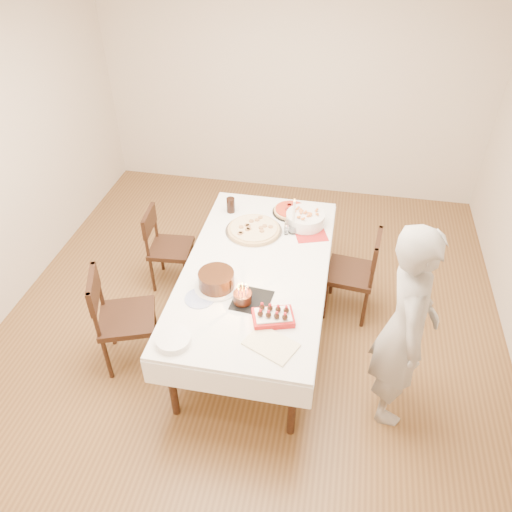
% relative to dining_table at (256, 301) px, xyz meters
% --- Properties ---
extents(floor, '(5.00, 5.00, 0.00)m').
position_rel_dining_table_xyz_m(floor, '(-0.06, 0.09, -0.38)').
color(floor, brown).
rests_on(floor, ground).
extents(wall_back, '(4.50, 0.04, 2.70)m').
position_rel_dining_table_xyz_m(wall_back, '(-0.06, 2.59, 0.98)').
color(wall_back, beige).
rests_on(wall_back, floor).
extents(dining_table, '(1.20, 2.17, 0.75)m').
position_rel_dining_table_xyz_m(dining_table, '(0.00, 0.00, 0.00)').
color(dining_table, silver).
rests_on(dining_table, floor).
extents(chair_right_savory, '(0.50, 0.50, 0.88)m').
position_rel_dining_table_xyz_m(chair_right_savory, '(0.77, 0.44, 0.06)').
color(chair_right_savory, '#311B10').
rests_on(chair_right_savory, floor).
extents(chair_left_savory, '(0.45, 0.45, 0.82)m').
position_rel_dining_table_xyz_m(chair_left_savory, '(-0.93, 0.52, 0.04)').
color(chair_left_savory, '#311B10').
rests_on(chair_left_savory, floor).
extents(chair_left_dessert, '(0.60, 0.60, 0.92)m').
position_rel_dining_table_xyz_m(chair_left_dessert, '(-0.95, -0.48, 0.09)').
color(chair_left_dessert, '#311B10').
rests_on(chair_left_dessert, floor).
extents(person, '(0.40, 0.61, 1.66)m').
position_rel_dining_table_xyz_m(person, '(1.14, -0.54, 0.46)').
color(person, '#A19D98').
rests_on(person, floor).
extents(pizza_white, '(0.51, 0.51, 0.04)m').
position_rel_dining_table_xyz_m(pizza_white, '(-0.11, 0.48, 0.40)').
color(pizza_white, beige).
rests_on(pizza_white, dining_table).
extents(pizza_pepperoni, '(0.43, 0.43, 0.04)m').
position_rel_dining_table_xyz_m(pizza_pepperoni, '(0.17, 0.84, 0.40)').
color(pizza_pepperoni, red).
rests_on(pizza_pepperoni, dining_table).
extents(red_placemat, '(0.34, 0.34, 0.01)m').
position_rel_dining_table_xyz_m(red_placemat, '(0.38, 0.54, 0.38)').
color(red_placemat, '#B21E1E').
rests_on(red_placemat, dining_table).
extents(pasta_bowl, '(0.46, 0.46, 0.11)m').
position_rel_dining_table_xyz_m(pasta_bowl, '(0.32, 0.67, 0.44)').
color(pasta_bowl, white).
rests_on(pasta_bowl, dining_table).
extents(taper_candle, '(0.08, 0.08, 0.35)m').
position_rel_dining_table_xyz_m(taper_candle, '(0.23, 0.53, 0.55)').
color(taper_candle, white).
rests_on(taper_candle, dining_table).
extents(shaker_pair, '(0.12, 0.12, 0.11)m').
position_rel_dining_table_xyz_m(shaker_pair, '(0.17, 0.49, 0.43)').
color(shaker_pair, white).
rests_on(shaker_pair, dining_table).
extents(cola_glass, '(0.09, 0.09, 0.14)m').
position_rel_dining_table_xyz_m(cola_glass, '(-0.38, 0.75, 0.45)').
color(cola_glass, black).
rests_on(cola_glass, dining_table).
extents(layer_cake, '(0.38, 0.38, 0.14)m').
position_rel_dining_table_xyz_m(layer_cake, '(-0.25, -0.29, 0.44)').
color(layer_cake, black).
rests_on(layer_cake, dining_table).
extents(cake_board, '(0.31, 0.31, 0.01)m').
position_rel_dining_table_xyz_m(cake_board, '(0.04, -0.39, 0.38)').
color(cake_board, black).
rests_on(cake_board, dining_table).
extents(birthday_cake, '(0.14, 0.14, 0.14)m').
position_rel_dining_table_xyz_m(birthday_cake, '(-0.02, -0.42, 0.46)').
color(birthday_cake, '#33150E').
rests_on(birthday_cake, dining_table).
extents(strawberry_box, '(0.33, 0.27, 0.07)m').
position_rel_dining_table_xyz_m(strawberry_box, '(0.23, -0.56, 0.41)').
color(strawberry_box, '#A11213').
rests_on(strawberry_box, dining_table).
extents(box_lid, '(0.40, 0.35, 0.03)m').
position_rel_dining_table_xyz_m(box_lid, '(0.25, -0.80, 0.38)').
color(box_lid, beige).
rests_on(box_lid, dining_table).
extents(plate_stack, '(0.27, 0.27, 0.05)m').
position_rel_dining_table_xyz_m(plate_stack, '(-0.40, -0.90, 0.40)').
color(plate_stack, white).
rests_on(plate_stack, dining_table).
extents(china_plate, '(0.26, 0.26, 0.01)m').
position_rel_dining_table_xyz_m(china_plate, '(-0.34, -0.45, 0.38)').
color(china_plate, white).
rests_on(china_plate, dining_table).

